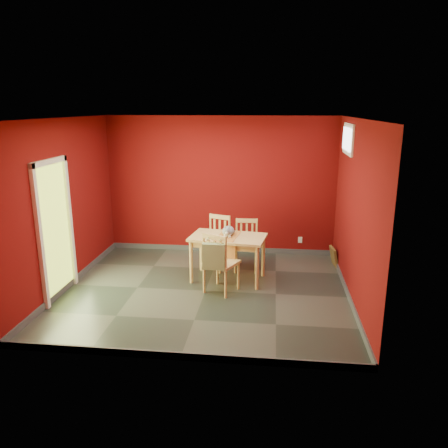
# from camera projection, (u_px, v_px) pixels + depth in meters

# --- Properties ---
(ground) EXTENTS (4.50, 4.50, 0.00)m
(ground) POSITION_uv_depth(u_px,v_px,m) (205.00, 291.00, 7.01)
(ground) COLOR #2D342D
(ground) RESTS_ON ground
(room_shell) EXTENTS (4.50, 4.50, 4.50)m
(room_shell) POSITION_uv_depth(u_px,v_px,m) (205.00, 288.00, 7.00)
(room_shell) COLOR #5E0A09
(room_shell) RESTS_ON ground
(doorway) EXTENTS (0.06, 1.01, 2.13)m
(doorway) POSITION_uv_depth(u_px,v_px,m) (55.00, 226.00, 6.58)
(doorway) COLOR #B7D838
(doorway) RESTS_ON ground
(window) EXTENTS (0.05, 0.90, 0.50)m
(window) POSITION_uv_depth(u_px,v_px,m) (348.00, 139.00, 7.11)
(window) COLOR white
(window) RESTS_ON room_shell
(outlet_plate) EXTENTS (0.08, 0.02, 0.12)m
(outlet_plate) POSITION_uv_depth(u_px,v_px,m) (300.00, 240.00, 8.67)
(outlet_plate) COLOR silver
(outlet_plate) RESTS_ON room_shell
(dining_table) EXTENTS (1.32, 0.89, 0.77)m
(dining_table) POSITION_uv_depth(u_px,v_px,m) (228.00, 242.00, 7.31)
(dining_table) COLOR tan
(dining_table) RESTS_ON ground
(table_runner) EXTENTS (0.41, 0.70, 0.34)m
(table_runner) POSITION_uv_depth(u_px,v_px,m) (227.00, 241.00, 7.19)
(table_runner) COLOR #BB7130
(table_runner) RESTS_ON dining_table
(chair_far_left) EXTENTS (0.58, 0.58, 0.97)m
(chair_far_left) POSITION_uv_depth(u_px,v_px,m) (216.00, 242.00, 7.91)
(chair_far_left) COLOR tan
(chair_far_left) RESTS_ON ground
(chair_far_right) EXTENTS (0.43, 0.43, 0.91)m
(chair_far_right) POSITION_uv_depth(u_px,v_px,m) (246.00, 244.00, 7.84)
(chair_far_right) COLOR tan
(chair_far_right) RESTS_ON ground
(chair_near) EXTENTS (0.62, 0.62, 0.99)m
(chair_near) POSITION_uv_depth(u_px,v_px,m) (220.00, 262.00, 6.85)
(chair_near) COLOR tan
(chair_near) RESTS_ON ground
(tote_bag) EXTENTS (0.34, 0.20, 0.48)m
(tote_bag) POSITION_uv_depth(u_px,v_px,m) (214.00, 256.00, 6.60)
(tote_bag) COLOR #7C8C59
(tote_bag) RESTS_ON chair_near
(cat) EXTENTS (0.31, 0.46, 0.21)m
(cat) POSITION_uv_depth(u_px,v_px,m) (228.00, 229.00, 7.31)
(cat) COLOR slate
(cat) RESTS_ON table_runner
(picture_frame) EXTENTS (0.16, 0.37, 0.35)m
(picture_frame) POSITION_uv_depth(u_px,v_px,m) (334.00, 257.00, 8.07)
(picture_frame) COLOR brown
(picture_frame) RESTS_ON ground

